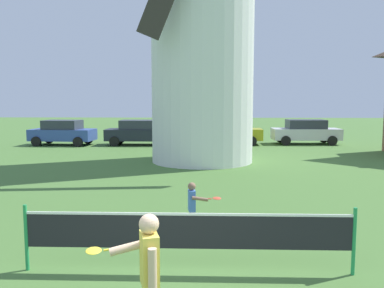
{
  "coord_description": "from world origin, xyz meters",
  "views": [
    {
      "loc": [
        0.52,
        -4.3,
        2.78
      ],
      "look_at": [
        0.24,
        3.87,
        1.88
      ],
      "focal_mm": 37.05,
      "sensor_mm": 36.0,
      "label": 1
    }
  ],
  "objects_px": {
    "parked_car_mustard": "(227,132)",
    "parked_car_silver": "(306,131)",
    "parked_car_black": "(139,132)",
    "windmill": "(203,4)",
    "tennis_net": "(188,231)",
    "player_far": "(193,205)",
    "player_near": "(148,271)",
    "parked_car_blue": "(63,132)"
  },
  "relations": [
    {
      "from": "parked_car_black",
      "to": "windmill",
      "type": "bearing_deg",
      "value": -58.75
    },
    {
      "from": "parked_car_blue",
      "to": "parked_car_mustard",
      "type": "height_order",
      "value": "same"
    },
    {
      "from": "player_near",
      "to": "parked_car_blue",
      "type": "distance_m",
      "value": 21.72
    },
    {
      "from": "windmill",
      "to": "parked_car_black",
      "type": "relative_size",
      "value": 3.74
    },
    {
      "from": "player_near",
      "to": "parked_car_silver",
      "type": "distance_m",
      "value": 22.32
    },
    {
      "from": "parked_car_mustard",
      "to": "parked_car_silver",
      "type": "xyz_separation_m",
      "value": [
        5.03,
        0.33,
        -0.0
      ]
    },
    {
      "from": "player_near",
      "to": "parked_car_mustard",
      "type": "bearing_deg",
      "value": 84.42
    },
    {
      "from": "parked_car_black",
      "to": "parked_car_mustard",
      "type": "relative_size",
      "value": 0.93
    },
    {
      "from": "parked_car_blue",
      "to": "parked_car_black",
      "type": "distance_m",
      "value": 4.79
    },
    {
      "from": "parked_car_mustard",
      "to": "player_far",
      "type": "bearing_deg",
      "value": -95.46
    },
    {
      "from": "player_far",
      "to": "parked_car_silver",
      "type": "bearing_deg",
      "value": 69.07
    },
    {
      "from": "parked_car_blue",
      "to": "parked_car_black",
      "type": "relative_size",
      "value": 0.97
    },
    {
      "from": "player_far",
      "to": "parked_car_silver",
      "type": "height_order",
      "value": "parked_car_silver"
    },
    {
      "from": "parked_car_silver",
      "to": "windmill",
      "type": "bearing_deg",
      "value": -131.4
    },
    {
      "from": "player_far",
      "to": "parked_car_silver",
      "type": "distance_m",
      "value": 18.67
    },
    {
      "from": "parked_car_blue",
      "to": "parked_car_black",
      "type": "height_order",
      "value": "same"
    },
    {
      "from": "tennis_net",
      "to": "parked_car_blue",
      "type": "height_order",
      "value": "parked_car_blue"
    },
    {
      "from": "tennis_net",
      "to": "parked_car_mustard",
      "type": "relative_size",
      "value": 1.22
    },
    {
      "from": "player_far",
      "to": "parked_car_silver",
      "type": "relative_size",
      "value": 0.26
    },
    {
      "from": "parked_car_black",
      "to": "parked_car_silver",
      "type": "height_order",
      "value": "same"
    },
    {
      "from": "windmill",
      "to": "parked_car_mustard",
      "type": "height_order",
      "value": "windmill"
    },
    {
      "from": "parked_car_black",
      "to": "parked_car_silver",
      "type": "relative_size",
      "value": 0.97
    },
    {
      "from": "player_near",
      "to": "parked_car_blue",
      "type": "relative_size",
      "value": 0.38
    },
    {
      "from": "tennis_net",
      "to": "parked_car_black",
      "type": "height_order",
      "value": "parked_car_black"
    },
    {
      "from": "player_far",
      "to": "parked_car_blue",
      "type": "height_order",
      "value": "parked_car_blue"
    },
    {
      "from": "windmill",
      "to": "parked_car_black",
      "type": "bearing_deg",
      "value": 121.25
    },
    {
      "from": "tennis_net",
      "to": "parked_car_mustard",
      "type": "distance_m",
      "value": 19.04
    },
    {
      "from": "windmill",
      "to": "player_near",
      "type": "height_order",
      "value": "windmill"
    },
    {
      "from": "windmill",
      "to": "player_far",
      "type": "xyz_separation_m",
      "value": [
        -0.11,
        -10.0,
        -6.38
      ]
    },
    {
      "from": "player_far",
      "to": "parked_car_mustard",
      "type": "xyz_separation_m",
      "value": [
        1.64,
        17.11,
        0.18
      ]
    },
    {
      "from": "windmill",
      "to": "parked_car_mustard",
      "type": "distance_m",
      "value": 9.56
    },
    {
      "from": "parked_car_blue",
      "to": "parked_car_silver",
      "type": "relative_size",
      "value": 0.94
    },
    {
      "from": "windmill",
      "to": "player_far",
      "type": "bearing_deg",
      "value": -90.63
    },
    {
      "from": "parked_car_blue",
      "to": "parked_car_mustard",
      "type": "distance_m",
      "value": 10.33
    },
    {
      "from": "tennis_net",
      "to": "player_far",
      "type": "bearing_deg",
      "value": 89.11
    },
    {
      "from": "player_far",
      "to": "parked_car_blue",
      "type": "distance_m",
      "value": 18.51
    },
    {
      "from": "tennis_net",
      "to": "player_near",
      "type": "xyz_separation_m",
      "value": [
        -0.37,
        -1.88,
        0.17
      ]
    },
    {
      "from": "parked_car_blue",
      "to": "tennis_net",
      "type": "bearing_deg",
      "value": -64.62
    },
    {
      "from": "parked_car_silver",
      "to": "parked_car_black",
      "type": "bearing_deg",
      "value": -175.32
    },
    {
      "from": "tennis_net",
      "to": "parked_car_blue",
      "type": "bearing_deg",
      "value": 115.38
    },
    {
      "from": "windmill",
      "to": "parked_car_black",
      "type": "distance_m",
      "value": 9.88
    },
    {
      "from": "player_near",
      "to": "parked_car_silver",
      "type": "relative_size",
      "value": 0.36
    }
  ]
}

